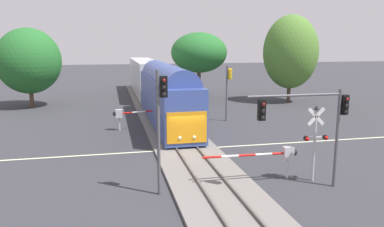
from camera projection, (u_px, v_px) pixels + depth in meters
ground_plane at (185, 149)px, 26.17m from camera, size 220.00×220.00×0.00m
road_centre_stripe at (185, 149)px, 26.17m from camera, size 44.00×0.20×0.01m
railway_track at (185, 148)px, 26.16m from camera, size 4.40×80.00×0.32m
commuter_train at (154, 83)px, 42.72m from camera, size 3.04×39.88×5.16m
crossing_gate_near at (279, 155)px, 20.16m from camera, size 5.30×0.40×1.80m
crossing_signal_mast at (315, 136)px, 19.71m from camera, size 1.36×0.44×4.10m
crossing_gate_far at (128, 114)px, 31.71m from camera, size 6.16×0.40×1.80m
traffic_signal_near_right at (313, 115)px, 18.37m from camera, size 5.29×0.38×5.06m
traffic_signal_far_side at (228, 84)px, 35.08m from camera, size 0.53×0.38×5.26m
traffic_signal_median at (161, 113)px, 17.63m from camera, size 0.53×0.38×6.09m
elm_centre_background at (199, 53)px, 48.36m from camera, size 7.22×7.22×8.67m
maple_right_background at (291, 52)px, 46.22m from camera, size 6.71×6.71×10.71m
pine_left_background at (29, 61)px, 42.61m from camera, size 7.16×7.16×9.01m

